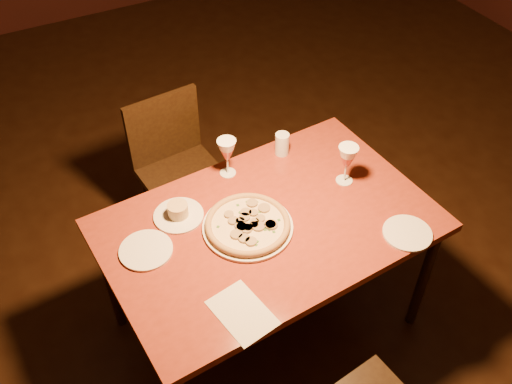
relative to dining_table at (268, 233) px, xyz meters
name	(u,v)px	position (x,y,z in m)	size (l,w,h in m)	color
floor	(303,303)	(0.21, 0.00, -0.64)	(7.00, 7.00, 0.00)	black
dining_table	(268,233)	(0.00, 0.00, 0.00)	(1.36, 0.92, 0.70)	maroon
chair_far	(177,165)	(-0.10, 0.76, -0.18)	(0.42, 0.42, 0.80)	black
pizza_plate	(248,225)	(-0.09, 0.01, 0.08)	(0.36, 0.36, 0.04)	white
ramekin_saucer	(178,213)	(-0.30, 0.20, 0.08)	(0.20, 0.20, 0.06)	white
wine_glass_far	(227,157)	(-0.01, 0.34, 0.15)	(0.08, 0.08, 0.18)	#C65452
wine_glass_right	(346,164)	(0.41, 0.06, 0.16)	(0.08, 0.08, 0.19)	#C65452
water_tumbler	(282,144)	(0.26, 0.35, 0.11)	(0.06, 0.06, 0.11)	silver
side_plate_left	(146,250)	(-0.48, 0.09, 0.07)	(0.20, 0.20, 0.01)	white
side_plate_near	(407,233)	(0.45, -0.31, 0.07)	(0.19, 0.19, 0.01)	white
menu_card	(242,313)	(-0.29, -0.33, 0.06)	(0.16, 0.23, 0.00)	beige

